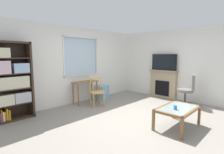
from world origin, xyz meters
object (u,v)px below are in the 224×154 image
(coffee_table, at_px, (178,110))
(tv, at_px, (164,62))
(office_chair, at_px, (188,89))
(sippy_cup, at_px, (175,107))
(desk_under_window, at_px, (85,86))
(bookshelf, at_px, (11,81))
(wooden_chair, at_px, (97,91))
(plastic_drawer_unit, at_px, (102,92))
(fireplace, at_px, (163,84))

(coffee_table, bearing_deg, tv, 34.00)
(office_chair, distance_m, sippy_cup, 2.09)
(coffee_table, xyz_separation_m, sippy_cup, (-0.17, -0.02, 0.11))
(desk_under_window, height_order, sippy_cup, desk_under_window)
(bookshelf, relative_size, wooden_chair, 2.15)
(bookshelf, relative_size, tv, 2.03)
(plastic_drawer_unit, height_order, sippy_cup, sippy_cup)
(bookshelf, distance_m, plastic_drawer_unit, 3.08)
(desk_under_window, distance_m, wooden_chair, 0.54)
(tv, bearing_deg, fireplace, 0.00)
(tv, distance_m, office_chair, 1.40)
(desk_under_window, height_order, office_chair, office_chair)
(coffee_table, bearing_deg, wooden_chair, 93.10)
(bookshelf, distance_m, coffee_table, 4.01)
(bookshelf, bearing_deg, desk_under_window, -2.81)
(plastic_drawer_unit, distance_m, sippy_cup, 3.24)
(plastic_drawer_unit, bearing_deg, bookshelf, 178.91)
(sippy_cup, bearing_deg, plastic_drawer_unit, 75.95)
(fireplace, height_order, sippy_cup, fireplace)
(bookshelf, xyz_separation_m, tv, (4.66, -1.64, 0.37))
(wooden_chair, relative_size, plastic_drawer_unit, 1.84)
(wooden_chair, xyz_separation_m, coffee_table, (0.14, -2.55, -0.07))
(coffee_table, bearing_deg, sippy_cup, -174.45)
(sippy_cup, bearing_deg, office_chair, 13.04)
(wooden_chair, distance_m, plastic_drawer_unit, 0.97)
(desk_under_window, bearing_deg, sippy_cup, -89.42)
(fireplace, xyz_separation_m, office_chair, (-0.43, -1.08, 0.03))
(office_chair, bearing_deg, tv, 69.20)
(plastic_drawer_unit, bearing_deg, desk_under_window, -176.49)
(wooden_chair, height_order, fireplace, fireplace)
(coffee_table, bearing_deg, plastic_drawer_unit, 78.82)
(fireplace, distance_m, coffee_table, 2.77)
(sippy_cup, bearing_deg, wooden_chair, 89.33)
(tv, bearing_deg, plastic_drawer_unit, 136.47)
(office_chair, bearing_deg, bookshelf, 147.39)
(bookshelf, distance_m, tv, 4.95)
(bookshelf, xyz_separation_m, desk_under_window, (2.18, -0.11, -0.38))
(fireplace, height_order, office_chair, fireplace)
(sippy_cup, bearing_deg, fireplace, 32.22)
(plastic_drawer_unit, bearing_deg, coffee_table, -101.18)
(office_chair, bearing_deg, wooden_chair, 133.77)
(bookshelf, height_order, wooden_chair, bookshelf)
(wooden_chair, bearing_deg, desk_under_window, 96.77)
(bookshelf, bearing_deg, wooden_chair, -15.54)
(wooden_chair, distance_m, tv, 2.76)
(bookshelf, bearing_deg, plastic_drawer_unit, -1.09)
(desk_under_window, relative_size, tv, 0.91)
(wooden_chair, bearing_deg, fireplace, -22.58)
(bookshelf, height_order, desk_under_window, bookshelf)
(desk_under_window, xyz_separation_m, coffee_table, (0.20, -3.06, -0.20))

